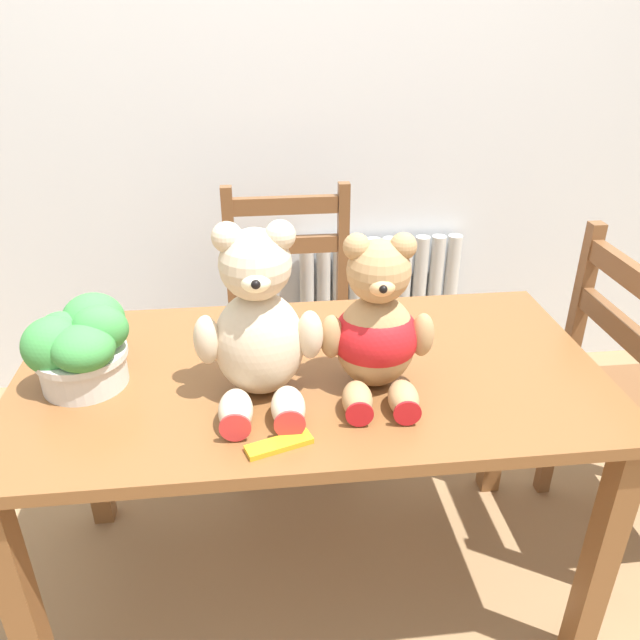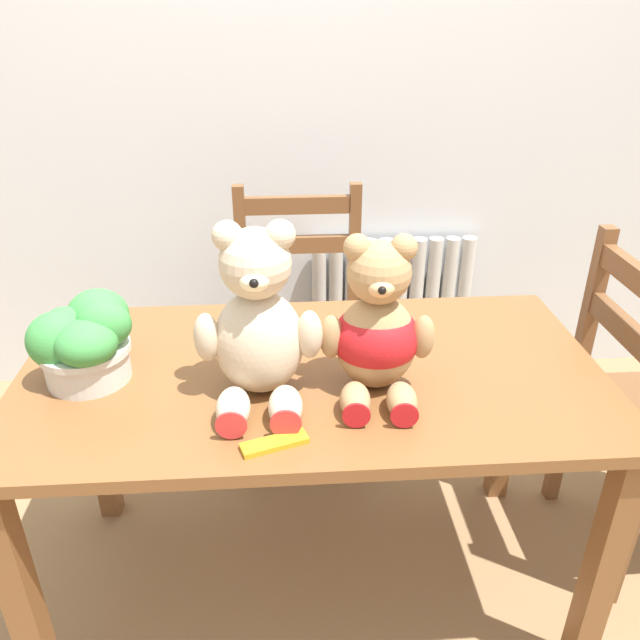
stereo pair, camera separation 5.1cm
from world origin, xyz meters
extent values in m
cube|color=silver|center=(0.00, 1.52, 1.30)|extent=(8.00, 0.04, 2.60)
cylinder|color=beige|center=(0.09, 1.45, 0.32)|extent=(0.06, 0.06, 0.63)
cylinder|color=beige|center=(0.16, 1.45, 0.32)|extent=(0.06, 0.06, 0.63)
cylinder|color=beige|center=(0.23, 1.45, 0.32)|extent=(0.06, 0.06, 0.63)
cylinder|color=beige|center=(0.30, 1.45, 0.32)|extent=(0.06, 0.06, 0.63)
cylinder|color=beige|center=(0.37, 1.45, 0.32)|extent=(0.06, 0.06, 0.63)
cylinder|color=beige|center=(0.43, 1.45, 0.32)|extent=(0.06, 0.06, 0.63)
cylinder|color=beige|center=(0.50, 1.45, 0.32)|extent=(0.06, 0.06, 0.63)
cylinder|color=beige|center=(0.57, 1.45, 0.32)|extent=(0.06, 0.06, 0.63)
cylinder|color=beige|center=(0.64, 1.45, 0.32)|extent=(0.06, 0.06, 0.63)
cylinder|color=beige|center=(0.71, 1.45, 0.32)|extent=(0.06, 0.06, 0.63)
cube|color=beige|center=(0.40, 1.45, 0.02)|extent=(0.68, 0.10, 0.04)
cube|color=brown|center=(0.00, 0.36, 0.70)|extent=(1.38, 0.73, 0.03)
cube|color=brown|center=(-0.64, 0.05, 0.34)|extent=(0.06, 0.06, 0.68)
cube|color=brown|center=(0.64, 0.05, 0.34)|extent=(0.06, 0.06, 0.68)
cube|color=brown|center=(-0.64, 0.68, 0.34)|extent=(0.06, 0.06, 0.68)
cube|color=brown|center=(0.64, 0.68, 0.34)|extent=(0.06, 0.06, 0.68)
cube|color=brown|center=(0.00, 1.01, 0.43)|extent=(0.45, 0.44, 0.03)
cube|color=brown|center=(0.20, 0.81, 0.21)|extent=(0.04, 0.04, 0.41)
cube|color=brown|center=(-0.20, 0.81, 0.21)|extent=(0.04, 0.04, 0.41)
cube|color=brown|center=(0.20, 1.21, 0.46)|extent=(0.04, 0.04, 0.93)
cube|color=brown|center=(-0.20, 1.21, 0.46)|extent=(0.04, 0.04, 0.93)
cube|color=brown|center=(0.00, 1.21, 0.85)|extent=(0.37, 0.03, 0.06)
cube|color=brown|center=(0.00, 1.21, 0.71)|extent=(0.37, 0.03, 0.06)
cube|color=brown|center=(0.82, 0.64, 0.48)|extent=(0.04, 0.04, 0.95)
cube|color=brown|center=(0.82, 0.44, 0.74)|extent=(0.03, 0.36, 0.06)
ellipsoid|color=beige|center=(-0.12, 0.29, 0.83)|extent=(0.20, 0.17, 0.24)
sphere|color=beige|center=(-0.12, 0.29, 1.02)|extent=(0.15, 0.15, 0.15)
sphere|color=beige|center=(-0.06, 0.29, 1.08)|extent=(0.06, 0.06, 0.06)
sphere|color=beige|center=(-0.17, 0.29, 1.08)|extent=(0.06, 0.06, 0.06)
ellipsoid|color=white|center=(-0.12, 0.23, 1.01)|extent=(0.06, 0.06, 0.05)
sphere|color=black|center=(-0.12, 0.21, 1.01)|extent=(0.02, 0.02, 0.02)
ellipsoid|color=beige|center=(-0.01, 0.27, 0.86)|extent=(0.06, 0.06, 0.11)
ellipsoid|color=beige|center=(-0.23, 0.27, 0.86)|extent=(0.06, 0.06, 0.11)
ellipsoid|color=beige|center=(-0.06, 0.16, 0.75)|extent=(0.07, 0.12, 0.07)
cylinder|color=red|center=(-0.07, 0.11, 0.75)|extent=(0.06, 0.01, 0.06)
ellipsoid|color=beige|center=(-0.17, 0.16, 0.75)|extent=(0.07, 0.12, 0.07)
cylinder|color=red|center=(-0.17, 0.11, 0.75)|extent=(0.06, 0.01, 0.06)
ellipsoid|color=tan|center=(0.14, 0.29, 0.82)|extent=(0.19, 0.16, 0.22)
sphere|color=tan|center=(0.14, 0.29, 0.99)|extent=(0.14, 0.14, 0.14)
sphere|color=tan|center=(0.19, 0.28, 1.04)|extent=(0.06, 0.06, 0.06)
sphere|color=tan|center=(0.09, 0.29, 1.04)|extent=(0.06, 0.06, 0.06)
ellipsoid|color=#E5B279|center=(0.14, 0.24, 0.98)|extent=(0.06, 0.06, 0.04)
sphere|color=black|center=(0.13, 0.21, 0.98)|extent=(0.02, 0.02, 0.02)
ellipsoid|color=tan|center=(0.24, 0.26, 0.85)|extent=(0.05, 0.05, 0.10)
ellipsoid|color=tan|center=(0.04, 0.28, 0.85)|extent=(0.05, 0.05, 0.10)
ellipsoid|color=tan|center=(0.18, 0.17, 0.75)|extent=(0.07, 0.11, 0.06)
cylinder|color=red|center=(0.18, 0.12, 0.75)|extent=(0.06, 0.01, 0.06)
ellipsoid|color=tan|center=(0.08, 0.18, 0.75)|extent=(0.07, 0.11, 0.06)
cylinder|color=red|center=(0.08, 0.13, 0.75)|extent=(0.06, 0.01, 0.06)
ellipsoid|color=red|center=(0.14, 0.29, 0.83)|extent=(0.20, 0.18, 0.16)
cylinder|color=beige|center=(-0.51, 0.36, 0.76)|extent=(0.19, 0.19, 0.09)
cylinder|color=beige|center=(-0.51, 0.36, 0.79)|extent=(0.20, 0.20, 0.02)
ellipsoid|color=#3D8E42|center=(-0.46, 0.36, 0.85)|extent=(0.12, 0.10, 0.11)
ellipsoid|color=#3D8E42|center=(-0.49, 0.41, 0.85)|extent=(0.14, 0.13, 0.12)
ellipsoid|color=#3D8E42|center=(-0.55, 0.37, 0.84)|extent=(0.11, 0.08, 0.10)
ellipsoid|color=#3D8E42|center=(-0.56, 0.34, 0.83)|extent=(0.14, 0.13, 0.13)
ellipsoid|color=#3D8E42|center=(-0.49, 0.31, 0.83)|extent=(0.13, 0.13, 0.10)
cube|color=gold|center=(-0.09, 0.08, 0.72)|extent=(0.14, 0.08, 0.01)
camera|label=1|loc=(-0.12, -0.89, 1.50)|focal=35.00mm
camera|label=2|loc=(-0.07, -0.89, 1.50)|focal=35.00mm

